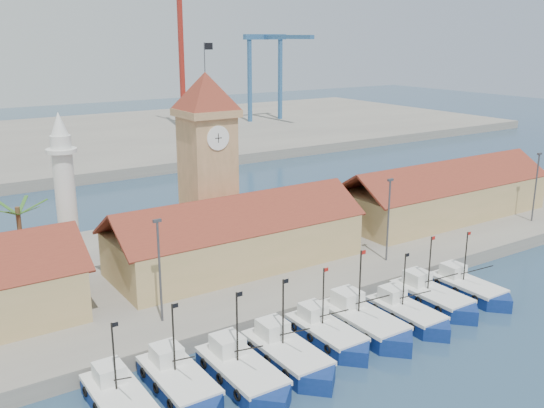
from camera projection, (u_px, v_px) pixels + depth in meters
ground at (363, 357)px, 48.64m from camera, size 400.00×400.00×0.00m
quay at (219, 259)px, 67.69m from camera, size 140.00×32.00×1.50m
terminal at (35, 145)px, 136.64m from camera, size 240.00×80.00×2.00m
boat_0 at (121, 404)px, 41.16m from camera, size 3.28×8.99×6.80m
boat_1 at (181, 385)px, 43.43m from camera, size 3.41×9.35×7.08m
boat_2 at (244, 375)px, 44.54m from camera, size 3.59×9.84×7.44m
boat_3 at (289, 357)px, 47.09m from camera, size 3.54×9.70×7.34m
boat_4 at (328, 335)px, 50.61m from camera, size 3.29×9.00×6.81m
boat_5 at (365, 324)px, 52.41m from camera, size 3.70×10.14×7.67m
boat_6 at (409, 315)px, 54.29m from camera, size 3.22×8.82×6.68m
boat_7 at (434, 299)px, 57.51m from camera, size 3.44×9.42×7.13m
boat_8 at (470, 289)px, 59.75m from camera, size 3.29×9.00×6.81m
hall_center at (236, 242)px, 63.61m from camera, size 27.04×10.13×7.61m
hall_right at (444, 198)px, 80.66m from camera, size 31.20×10.13×7.61m
clock_tower at (207, 158)px, 66.28m from camera, size 5.80×5.80×22.70m
minaret at (65, 193)px, 60.50m from camera, size 3.00×3.00×16.30m
palm_tree at (21, 240)px, 57.17m from camera, size 5.60×5.03×8.39m
lamp_posts at (284, 239)px, 56.79m from camera, size 80.70×0.25×9.03m
crane_red_right at (183, 24)px, 142.57m from camera, size 1.00×35.86×45.41m
gantry at (272, 54)px, 161.86m from camera, size 13.00×22.00×23.20m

